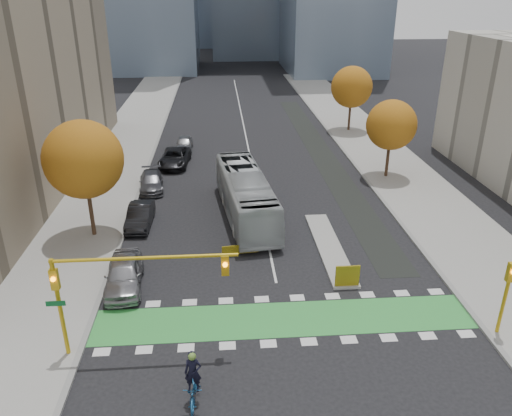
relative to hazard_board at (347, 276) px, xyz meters
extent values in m
plane|color=black|center=(-4.00, -4.20, -0.80)|extent=(300.00, 300.00, 0.00)
cube|color=gray|center=(-17.50, 15.80, -0.73)|extent=(7.00, 120.00, 0.15)
cube|color=gray|center=(9.50, 15.80, -0.73)|extent=(7.00, 120.00, 0.15)
cube|color=gray|center=(-14.00, 15.80, -0.73)|extent=(0.30, 120.00, 0.16)
cube|color=gray|center=(6.00, 15.80, -0.73)|extent=(0.30, 120.00, 0.16)
cube|color=green|center=(-4.00, -2.70, -0.79)|extent=(20.00, 3.00, 0.01)
cube|color=silver|center=(-4.00, 35.80, -0.80)|extent=(0.15, 70.00, 0.01)
cube|color=black|center=(3.50, 25.80, -0.80)|extent=(2.50, 50.00, 0.01)
cube|color=gray|center=(0.00, 4.80, -0.72)|extent=(1.60, 10.00, 0.16)
cube|color=yellow|center=(0.00, 0.00, 0.00)|extent=(1.40, 0.12, 1.30)
cylinder|color=#332114|center=(-16.00, 7.80, 1.82)|extent=(0.28, 0.28, 5.25)
sphere|color=#954B12|center=(-16.00, 7.80, 4.83)|extent=(5.20, 5.20, 5.20)
cylinder|color=#332114|center=(8.00, 17.80, 1.47)|extent=(0.28, 0.28, 4.55)
sphere|color=#954B12|center=(8.00, 17.80, 4.08)|extent=(4.40, 4.40, 4.40)
cylinder|color=#332114|center=(8.50, 33.80, 1.65)|extent=(0.28, 0.28, 4.90)
sphere|color=#954B12|center=(8.50, 33.80, 4.45)|extent=(4.80, 4.80, 4.80)
cylinder|color=#BF9914|center=(-14.50, -4.70, 1.80)|extent=(0.20, 0.20, 5.20)
cylinder|color=#BF9914|center=(-10.50, -4.70, 4.30)|extent=(8.20, 0.16, 0.16)
cube|color=#BF9914|center=(-14.50, -4.70, 3.40)|extent=(0.35, 0.28, 1.00)
sphere|color=orange|center=(-14.50, -4.88, 3.50)|extent=(0.22, 0.22, 0.22)
cube|color=#BF9914|center=(-7.00, -4.70, 3.80)|extent=(0.35, 0.28, 1.00)
sphere|color=orange|center=(-7.00, -4.88, 3.90)|extent=(0.22, 0.22, 0.22)
cube|color=#0C5926|center=(-14.50, -5.10, 2.40)|extent=(0.85, 0.04, 0.25)
cylinder|color=#BF9914|center=(6.50, -4.70, 1.20)|extent=(0.18, 0.18, 4.00)
cube|color=#BF9914|center=(6.50, -4.70, 2.80)|extent=(0.35, 0.28, 1.00)
imported|color=#1D5486|center=(-8.45, -7.99, -0.23)|extent=(0.86, 2.20, 1.14)
imported|color=black|center=(-8.45, -7.99, 0.73)|extent=(0.73, 0.50, 1.93)
sphere|color=#597F2D|center=(-8.45, -7.99, 1.53)|extent=(0.33, 0.33, 0.33)
imported|color=#ABB0B3|center=(-5.26, 10.27, 0.95)|extent=(4.35, 12.80, 3.50)
imported|color=gray|center=(-12.80, 1.09, 0.06)|extent=(2.42, 5.19, 1.72)
imported|color=black|center=(-13.00, 9.29, -0.04)|extent=(1.72, 4.66, 1.52)
imported|color=#4F4F54|center=(-13.00, 16.38, -0.10)|extent=(2.47, 5.01, 1.40)
imported|color=black|center=(-11.47, 22.59, -0.02)|extent=(3.11, 5.86, 1.57)
imported|color=gray|center=(-10.82, 27.59, -0.09)|extent=(1.69, 4.19, 1.43)
camera|label=1|loc=(-7.08, -24.04, 15.16)|focal=35.00mm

